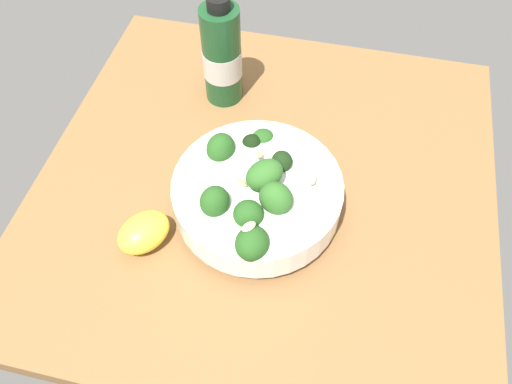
% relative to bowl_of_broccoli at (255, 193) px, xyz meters
% --- Properties ---
extents(ground_plane, '(0.61, 0.61, 0.03)m').
position_rel_bowl_of_broccoli_xyz_m(ground_plane, '(0.00, 0.05, -0.06)').
color(ground_plane, brown).
extents(bowl_of_broccoli, '(0.21, 0.21, 0.10)m').
position_rel_bowl_of_broccoli_xyz_m(bowl_of_broccoli, '(0.00, 0.00, 0.00)').
color(bowl_of_broccoli, white).
rests_on(bowl_of_broccoli, ground_plane).
extents(lemon_wedge, '(0.08, 0.08, 0.04)m').
position_rel_bowl_of_broccoli_xyz_m(lemon_wedge, '(-0.12, -0.07, -0.02)').
color(lemon_wedge, yellow).
rests_on(lemon_wedge, ground_plane).
extents(bottle_tall, '(0.06, 0.06, 0.17)m').
position_rel_bowl_of_broccoli_xyz_m(bottle_tall, '(-0.09, 0.20, 0.04)').
color(bottle_tall, '#194723').
rests_on(bottle_tall, ground_plane).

